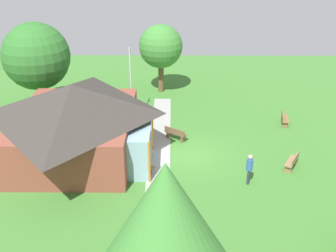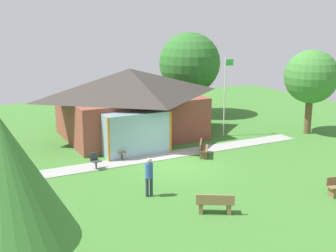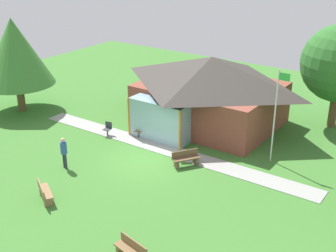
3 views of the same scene
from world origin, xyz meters
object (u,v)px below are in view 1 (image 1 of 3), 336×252
visitor_strolling_lawn (249,167)px  patio_chair_porch_left (150,168)px  tree_east_hedge (161,47)px  pavilion (77,119)px  bench_front_right (284,119)px  tree_west_hedge (166,227)px  tree_behind_pavilion_right (36,56)px  flagpole (131,80)px  bench_front_center (292,162)px  patio_chair_west (165,186)px  bench_rear_near_path (176,134)px

visitor_strolling_lawn → patio_chair_porch_left: bearing=-80.4°
patio_chair_porch_left → tree_east_hedge: (13.25, -0.29, 3.39)m
patio_chair_porch_left → visitor_strolling_lawn: bearing=89.2°
pavilion → tree_east_hedge: tree_east_hedge is taller
bench_front_right → tree_west_hedge: tree_west_hedge is taller
tree_behind_pavilion_right → flagpole: bearing=-100.5°
visitor_strolling_lawn → tree_west_hedge: tree_west_hedge is taller
tree_west_hedge → visitor_strolling_lawn: bearing=-25.8°
bench_front_center → flagpole: bearing=84.0°
flagpole → bench_front_center: 12.28m
tree_behind_pavilion_right → tree_west_hedge: size_ratio=1.02×
tree_east_hedge → tree_west_hedge: size_ratio=0.87×
flagpole → tree_behind_pavilion_right: (1.26, 6.81, 1.28)m
pavilion → flagpole: bearing=-25.6°
bench_front_right → patio_chair_west: bearing=-32.5°
patio_chair_porch_left → visitor_strolling_lawn: (-0.80, -5.31, 0.61)m
bench_front_center → tree_west_hedge: bearing=176.0°
pavilion → patio_chair_west: bearing=-128.3°
visitor_strolling_lawn → tree_west_hedge: size_ratio=0.27×
patio_chair_porch_left → tree_behind_pavilion_right: 12.99m
bench_rear_near_path → tree_east_hedge: (8.95, 1.16, 3.41)m
tree_west_hedge → bench_front_right: bearing=-26.0°
pavilion → visitor_strolling_lawn: bearing=-107.9°
bench_rear_near_path → tree_east_hedge: size_ratio=0.27×
tree_behind_pavilion_right → visitor_strolling_lawn: bearing=-125.6°
bench_rear_near_path → visitor_strolling_lawn: bearing=-19.0°
flagpole → bench_rear_near_path: size_ratio=3.46×
bench_rear_near_path → patio_chair_west: patio_chair_west is taller
bench_front_right → tree_behind_pavilion_right: size_ratio=0.24×
bench_front_center → tree_behind_pavilion_right: (8.32, 16.55, 3.75)m
pavilion → bench_front_center: bearing=-97.1°
tree_east_hedge → visitor_strolling_lawn: bearing=-160.4°
flagpole → bench_rear_near_path: (-3.54, -3.14, -2.46)m
bench_front_right → bench_front_center: bearing=2.1°
flagpole → tree_behind_pavilion_right: size_ratio=0.79×
patio_chair_west → flagpole: bearing=-178.1°
bench_front_center → patio_chair_porch_left: bearing=125.4°
flagpole → bench_front_center: size_ratio=3.40×
patio_chair_porch_left → bench_front_right: bearing=134.4°
patio_chair_west → patio_chair_porch_left: 1.97m
flagpole → patio_chair_porch_left: 8.38m
bench_front_right → patio_chair_west: 11.80m
bench_front_center → tree_behind_pavilion_right: bearing=93.2°
bench_front_center → tree_behind_pavilion_right: 18.90m
pavilion → bench_rear_near_path: (1.99, -5.78, -1.91)m
tree_behind_pavilion_right → bench_rear_near_path: bearing=-115.7°
patio_chair_porch_left → visitor_strolling_lawn: 5.40m
patio_chair_west → tree_west_hedge: 8.77m
bench_front_right → tree_behind_pavilion_right: bearing=-86.2°
tree_east_hedge → patio_chair_west: bearing=-177.9°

